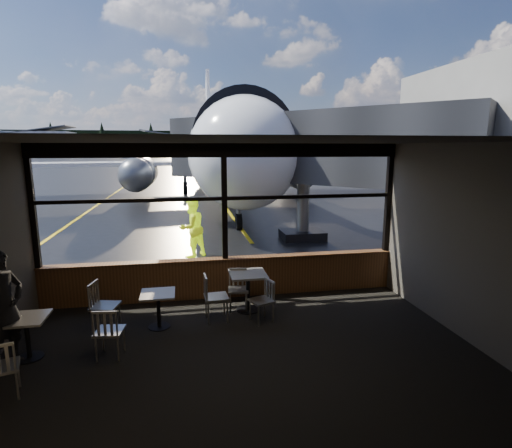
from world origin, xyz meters
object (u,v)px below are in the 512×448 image
object	(u,v)px
chair_mid_s	(110,332)
passenger	(4,309)
jet_bridge	(306,171)
chair_mid_w	(105,307)
cafe_table_mid	(159,310)
chair_near_w	(216,298)
ground_crew	(192,228)
chair_near_e	(262,301)
chair_near_n	(238,290)
airliner	(218,112)
cone_nose	(193,224)
cafe_table_near	(248,292)
cafe_table_left	(28,338)
chair_left_s	(2,368)

from	to	relation	value
chair_mid_s	passenger	xyz separation A→B (m)	(-1.54, 0.05, 0.50)
jet_bridge	chair_mid_w	distance (m)	9.33
cafe_table_mid	chair_near_w	world-z (taller)	chair_near_w
jet_bridge	ground_crew	bearing A→B (deg)	-156.33
chair_near_e	ground_crew	world-z (taller)	ground_crew
cafe_table_mid	passenger	size ratio (longest dim) A/B	0.37
chair_near_n	airliner	bearing A→B (deg)	-87.55
chair_mid_s	cone_nose	xyz separation A→B (m)	(1.65, 10.17, -0.19)
cafe_table_near	chair_mid_w	xyz separation A→B (m)	(-2.78, -0.45, 0.07)
chair_near_e	chair_near_n	distance (m)	0.77
airliner	chair_mid_w	bearing A→B (deg)	-99.20
cafe_table_left	passenger	world-z (taller)	passenger
ground_crew	chair_near_w	bearing A→B (deg)	55.75
cafe_table_left	passenger	xyz separation A→B (m)	(-0.23, -0.15, 0.59)
jet_bridge	cafe_table_near	distance (m)	7.47
airliner	chair_near_w	world-z (taller)	airliner
chair_mid_s	chair_mid_w	distance (m)	1.07
chair_near_e	airliner	bearing A→B (deg)	-22.61
passenger	ground_crew	bearing A→B (deg)	1.54
cafe_table_left	chair_near_n	distance (m)	3.90
cafe_table_near	cafe_table_left	distance (m)	4.06
chair_mid_w	chair_left_s	bearing A→B (deg)	-15.15
airliner	chair_near_n	bearing A→B (deg)	-92.62
ground_crew	cone_nose	size ratio (longest dim) A/B	3.60
jet_bridge	cone_nose	size ratio (longest dim) A/B	22.44
airliner	chair_mid_w	size ratio (longest dim) A/B	39.96
cafe_table_left	airliner	bearing A→B (deg)	77.10
airliner	chair_left_s	bearing A→B (deg)	-100.73
airliner	chair_mid_s	xyz separation A→B (m)	(-3.88, -22.85, -5.42)
chair_left_s	chair_mid_w	bearing A→B (deg)	44.58
airliner	cafe_table_mid	xyz separation A→B (m)	(-3.16, -21.86, -5.52)
chair_left_s	cone_nose	distance (m)	11.41
cafe_table_mid	chair_near_n	world-z (taller)	chair_near_n
cafe_table_mid	chair_near_n	bearing A→B (deg)	19.32
ground_crew	cone_nose	bearing A→B (deg)	-130.44
cafe_table_mid	chair_near_n	distance (m)	1.72
chair_left_s	ground_crew	xyz separation A→B (m)	(2.76, 6.87, 0.50)
chair_near_w	cone_nose	distance (m)	9.05
cafe_table_mid	cone_nose	bearing A→B (deg)	84.25
jet_bridge	chair_near_n	size ratio (longest dim) A/B	13.27
chair_near_e	chair_mid_s	size ratio (longest dim) A/B	0.96
chair_mid_w	chair_mid_s	bearing A→B (deg)	26.42
jet_bridge	chair_near_w	distance (m)	8.08
jet_bridge	cafe_table_near	bearing A→B (deg)	-116.74
chair_near_e	ground_crew	bearing A→B (deg)	-6.18
cafe_table_left	chair_left_s	world-z (taller)	chair_left_s
cafe_table_mid	chair_left_s	size ratio (longest dim) A/B	0.79
cafe_table_mid	chair_near_w	bearing A→B (deg)	6.52
jet_bridge	cafe_table_left	size ratio (longest dim) A/B	16.27
cafe_table_near	chair_left_s	bearing A→B (deg)	-148.28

